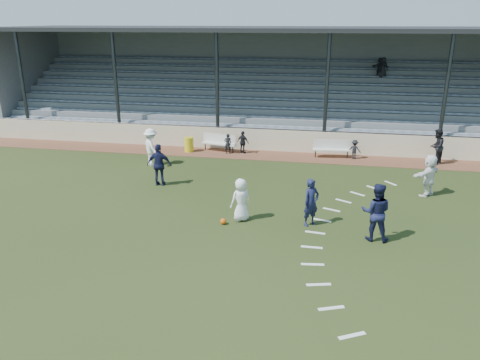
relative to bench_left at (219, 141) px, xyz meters
name	(u,v)px	position (x,y,z in m)	size (l,w,h in m)	color
ground	(226,240)	(2.75, -10.92, -0.58)	(90.00, 90.00, 0.00)	#253114
cinder_track	(267,155)	(2.75, -0.42, -0.57)	(34.00, 2.00, 0.02)	brown
retaining_wall	(269,140)	(2.75, 0.63, 0.02)	(34.00, 0.18, 1.20)	beige
bench_left	(219,141)	(0.00, 0.00, 0.00)	(2.04, 0.86, 0.95)	silver
bench_right	(332,147)	(6.21, -0.13, 0.00)	(2.03, 0.67, 0.95)	silver
trash_bin	(189,144)	(-1.63, -0.45, -0.16)	(0.51, 0.51, 0.81)	gold
football	(223,221)	(2.37, -9.68, -0.47)	(0.23, 0.23, 0.23)	#CD540C
player_white_lead	(241,200)	(2.93, -9.18, 0.22)	(0.78, 0.51, 1.60)	white
player_navy_lead	(311,202)	(5.47, -9.14, 0.29)	(0.64, 0.42, 1.74)	#15193B
player_navy_mid	(376,212)	(7.63, -9.95, 0.41)	(0.97, 0.76, 2.00)	#15193B
player_white_wing	(151,147)	(-2.77, -3.23, 0.36)	(1.22, 0.70, 1.89)	white
player_navy_wing	(159,165)	(-1.32, -6.04, 0.36)	(1.10, 0.46, 1.89)	#15193B
player_white_back	(429,175)	(10.18, -5.22, 0.31)	(1.66, 0.53, 1.78)	white
official	(437,147)	(11.42, -0.41, 0.35)	(0.89, 0.69, 1.82)	black
sub_left_near	(228,144)	(0.59, -0.44, -0.01)	(0.41, 0.27, 1.11)	black
sub_left_far	(243,142)	(1.39, -0.23, 0.06)	(0.73, 0.30, 1.24)	black
sub_right	(354,149)	(7.39, -0.24, -0.05)	(0.66, 0.38, 1.03)	black
grandstand	(279,99)	(2.76, 5.34, 1.62)	(34.60, 9.00, 6.61)	slate
penalty_arc	(352,251)	(6.88, -10.92, -0.58)	(3.89, 14.63, 0.01)	white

